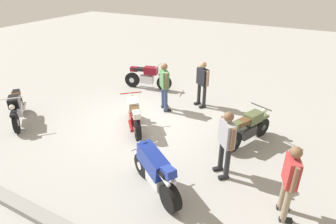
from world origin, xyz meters
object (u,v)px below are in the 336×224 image
(motorcycle_olive_vintage, at_px, (248,129))
(person_in_green_shirt, at_px, (164,84))
(person_in_black_shirt, at_px, (202,81))
(motorcycle_maroon_cruiser, at_px, (148,77))
(motorcycle_cream_vintage, at_px, (134,115))
(person_in_red_shirt, at_px, (290,178))
(person_in_gray_shirt, at_px, (226,140))
(motorcycle_black_cruiser, at_px, (17,108))
(motorcycle_blue_sportbike, at_px, (155,170))

(motorcycle_olive_vintage, relative_size, person_in_green_shirt, 1.05)
(motorcycle_olive_vintage, xyz_separation_m, person_in_black_shirt, (2.17, -1.74, 0.50))
(motorcycle_maroon_cruiser, distance_m, person_in_green_shirt, 2.26)
(person_in_green_shirt, relative_size, person_in_black_shirt, 1.03)
(motorcycle_cream_vintage, distance_m, person_in_red_shirt, 5.08)
(person_in_green_shirt, bearing_deg, person_in_gray_shirt, -84.14)
(motorcycle_cream_vintage, xyz_separation_m, motorcycle_olive_vintage, (-3.44, -0.88, 0.00))
(motorcycle_black_cruiser, relative_size, motorcycle_olive_vintage, 0.89)
(motorcycle_black_cruiser, xyz_separation_m, person_in_green_shirt, (-3.90, -3.13, 0.50))
(motorcycle_black_cruiser, xyz_separation_m, person_in_red_shirt, (-8.51, 0.10, 0.47))
(person_in_green_shirt, height_order, person_in_black_shirt, person_in_green_shirt)
(motorcycle_cream_vintage, relative_size, motorcycle_olive_vintage, 0.83)
(motorcycle_blue_sportbike, xyz_separation_m, person_in_black_shirt, (0.80, -4.79, 0.40))
(motorcycle_blue_sportbike, xyz_separation_m, motorcycle_olive_vintage, (-1.38, -3.05, -0.11))
(motorcycle_black_cruiser, bearing_deg, motorcycle_blue_sportbike, 34.50)
(person_in_red_shirt, bearing_deg, person_in_gray_shirt, 137.69)
(motorcycle_cream_vintage, relative_size, person_in_gray_shirt, 0.87)
(motorcycle_olive_vintage, height_order, person_in_black_shirt, person_in_black_shirt)
(motorcycle_black_cruiser, bearing_deg, person_in_gray_shirt, 46.49)
(motorcycle_cream_vintage, distance_m, person_in_green_shirt, 1.76)
(motorcycle_black_cruiser, height_order, person_in_black_shirt, person_in_black_shirt)
(person_in_green_shirt, height_order, person_in_red_shirt, person_in_green_shirt)
(motorcycle_cream_vintage, bearing_deg, person_in_gray_shirt, -147.23)
(motorcycle_blue_sportbike, height_order, motorcycle_cream_vintage, motorcycle_blue_sportbike)
(motorcycle_blue_sportbike, height_order, motorcycle_olive_vintage, motorcycle_blue_sportbike)
(motorcycle_maroon_cruiser, xyz_separation_m, motorcycle_black_cruiser, (2.27, 4.60, 0.00))
(motorcycle_blue_sportbike, bearing_deg, person_in_gray_shirt, -102.05)
(motorcycle_maroon_cruiser, bearing_deg, person_in_gray_shirt, -53.20)
(motorcycle_black_cruiser, height_order, motorcycle_cream_vintage, motorcycle_black_cruiser)
(motorcycle_blue_sportbike, relative_size, person_in_green_shirt, 1.00)
(motorcycle_cream_vintage, height_order, person_in_gray_shirt, person_in_gray_shirt)
(person_in_green_shirt, xyz_separation_m, person_in_black_shirt, (-1.06, -0.95, -0.04))
(person_in_black_shirt, bearing_deg, motorcycle_blue_sportbike, 42.09)
(motorcycle_blue_sportbike, relative_size, person_in_black_shirt, 1.03)
(motorcycle_cream_vintage, height_order, person_in_green_shirt, person_in_green_shirt)
(motorcycle_cream_vintage, height_order, person_in_red_shirt, person_in_red_shirt)
(motorcycle_blue_sportbike, height_order, person_in_black_shirt, person_in_black_shirt)
(person_in_red_shirt, bearing_deg, motorcycle_maroon_cruiser, 125.47)
(motorcycle_olive_vintage, height_order, person_in_green_shirt, person_in_green_shirt)
(motorcycle_black_cruiser, bearing_deg, person_in_green_shirt, 80.25)
(motorcycle_black_cruiser, relative_size, person_in_green_shirt, 0.93)
(motorcycle_blue_sportbike, relative_size, person_in_gray_shirt, 1.00)
(motorcycle_maroon_cruiser, relative_size, motorcycle_blue_sportbike, 1.16)
(motorcycle_blue_sportbike, bearing_deg, person_in_green_shirt, -33.46)
(motorcycle_black_cruiser, height_order, person_in_red_shirt, person_in_red_shirt)
(motorcycle_maroon_cruiser, bearing_deg, person_in_black_shirt, -23.94)
(motorcycle_cream_vintage, bearing_deg, person_in_black_shirt, -68.37)
(motorcycle_black_cruiser, distance_m, person_in_gray_shirt, 7.02)
(person_in_green_shirt, bearing_deg, person_in_black_shirt, -3.18)
(motorcycle_maroon_cruiser, relative_size, motorcycle_olive_vintage, 1.11)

